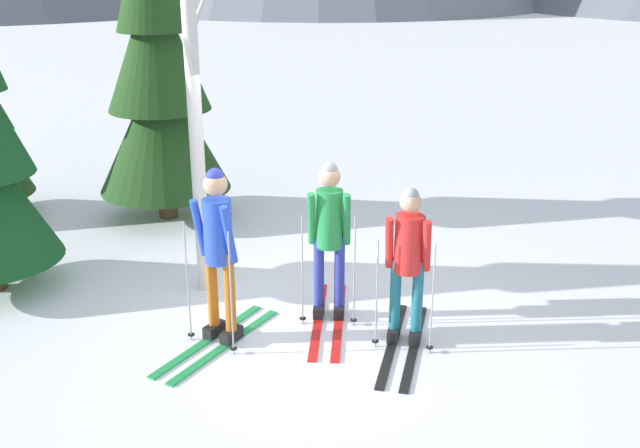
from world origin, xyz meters
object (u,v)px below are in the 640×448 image
skier_in_green (329,232)px  pine_tree_far (158,76)px  skier_in_blue (218,248)px  skier_in_red (408,258)px  birch_tree_tall (195,117)px

skier_in_green → pine_tree_far: (-2.44, 3.10, 1.11)m
skier_in_blue → skier_in_red: size_ratio=1.04×
birch_tree_tall → pine_tree_far: bearing=111.8°
skier_in_green → pine_tree_far: size_ratio=0.38×
skier_in_red → skier_in_blue: bearing=-178.9°
skier_in_blue → birch_tree_tall: 1.63m
skier_in_green → skier_in_red: skier_in_green is taller
skier_in_blue → pine_tree_far: size_ratio=0.40×
skier_in_red → birch_tree_tall: birch_tree_tall is taller
skier_in_blue → skier_in_red: (1.86, 0.04, -0.10)m
skier_in_blue → skier_in_red: bearing=1.1°
skier_in_blue → birch_tree_tall: birch_tree_tall is taller
skier_in_green → skier_in_blue: bearing=-153.1°
skier_in_red → birch_tree_tall: size_ratio=0.43×
skier_in_red → pine_tree_far: (-3.22, 3.62, 1.17)m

